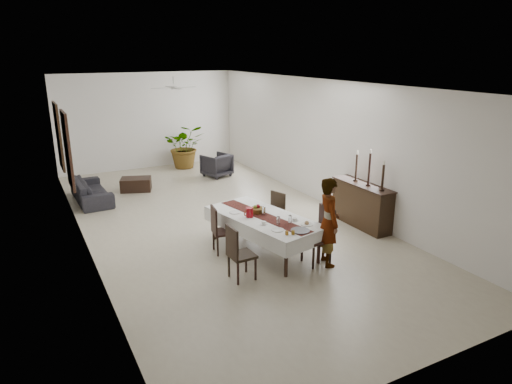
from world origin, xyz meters
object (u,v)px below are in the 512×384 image
(woman, at_px, (329,222))
(sideboard_body, at_px, (362,206))
(dining_table_top, at_px, (264,218))
(red_pitcher, at_px, (249,212))
(sofa, at_px, (91,190))

(woman, bearing_deg, sideboard_body, -39.40)
(dining_table_top, bearing_deg, red_pitcher, 149.04)
(sideboard_body, xyz_separation_m, sofa, (-5.20, 4.79, -0.19))
(dining_table_top, xyz_separation_m, sofa, (-2.55, 4.95, -0.41))
(woman, bearing_deg, dining_table_top, 52.63)
(dining_table_top, relative_size, red_pitcher, 12.00)
(red_pitcher, relative_size, sideboard_body, 0.12)
(red_pitcher, bearing_deg, woman, -48.31)
(dining_table_top, relative_size, sideboard_body, 1.44)
(dining_table_top, distance_m, sofa, 5.59)
(red_pitcher, height_order, sofa, red_pitcher)
(red_pitcher, distance_m, sideboard_body, 2.94)
(woman, height_order, sofa, woman)
(dining_table_top, height_order, sofa, dining_table_top)
(sideboard_body, height_order, sofa, sideboard_body)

